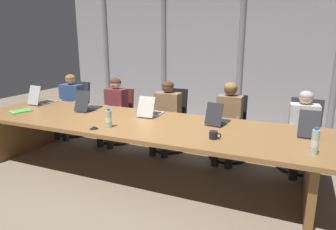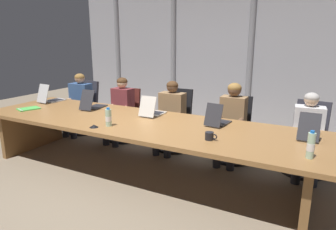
# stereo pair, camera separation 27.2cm
# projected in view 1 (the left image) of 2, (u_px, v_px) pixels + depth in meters

# --- Properties ---
(ground_plane) EXTENTS (12.86, 12.86, 0.00)m
(ground_plane) POSITION_uv_depth(u_px,v_px,m) (139.00, 173.00, 4.11)
(ground_plane) COLOR #7F705B
(conference_table) EXTENTS (4.69, 1.32, 0.73)m
(conference_table) POSITION_uv_depth(u_px,v_px,m) (138.00, 131.00, 3.96)
(conference_table) COLOR olive
(conference_table) RESTS_ON ground_plane
(curtain_backdrop) EXTENTS (6.43, 0.17, 2.74)m
(curtain_backdrop) POSITION_uv_depth(u_px,v_px,m) (203.00, 59.00, 6.30)
(curtain_backdrop) COLOR #9999A0
(curtain_backdrop) RESTS_ON ground_plane
(laptop_left_end) EXTENTS (0.28, 0.45, 0.32)m
(laptop_left_end) POSITION_uv_depth(u_px,v_px,m) (42.00, 100.00, 5.00)
(laptop_left_end) COLOR #BCBCC1
(laptop_left_end) RESTS_ON conference_table
(laptop_left_mid) EXTENTS (0.26, 0.48, 0.31)m
(laptop_left_mid) POSITION_uv_depth(u_px,v_px,m) (88.00, 106.00, 4.57)
(laptop_left_mid) COLOR #2D2D33
(laptop_left_mid) RESTS_ON conference_table
(laptop_center) EXTENTS (0.24, 0.41, 0.29)m
(laptop_center) POSITION_uv_depth(u_px,v_px,m) (151.00, 112.00, 4.23)
(laptop_center) COLOR beige
(laptop_center) RESTS_ON conference_table
(laptop_right_mid) EXTENTS (0.26, 0.41, 0.29)m
(laptop_right_mid) POSITION_uv_depth(u_px,v_px,m) (218.00, 119.00, 3.82)
(laptop_right_mid) COLOR #2D2D33
(laptop_right_mid) RESTS_ON conference_table
(laptop_right_end) EXTENTS (0.22, 0.46, 0.30)m
(laptop_right_end) POSITION_uv_depth(u_px,v_px,m) (308.00, 129.00, 3.42)
(laptop_right_end) COLOR #2D2D33
(laptop_right_end) RESTS_ON conference_table
(office_chair_left_end) EXTENTS (0.60, 0.61, 0.99)m
(office_chair_left_end) POSITION_uv_depth(u_px,v_px,m) (76.00, 115.00, 5.77)
(office_chair_left_end) COLOR #2D2D38
(office_chair_left_end) RESTS_ON ground_plane
(office_chair_left_mid) EXTENTS (0.60, 0.60, 0.91)m
(office_chair_left_mid) POSITION_uv_depth(u_px,v_px,m) (119.00, 121.00, 5.40)
(office_chair_left_mid) COLOR #511E19
(office_chair_left_mid) RESTS_ON ground_plane
(office_chair_center) EXTENTS (0.60, 0.60, 0.98)m
(office_chair_center) POSITION_uv_depth(u_px,v_px,m) (171.00, 126.00, 5.00)
(office_chair_center) COLOR black
(office_chair_center) RESTS_ON ground_plane
(office_chair_right_mid) EXTENTS (0.60, 0.60, 0.95)m
(office_chair_right_mid) POSITION_uv_depth(u_px,v_px,m) (229.00, 134.00, 4.62)
(office_chair_right_mid) COLOR black
(office_chair_right_mid) RESTS_ON ground_plane
(office_chair_right_end) EXTENTS (0.60, 0.61, 0.97)m
(office_chair_right_end) POSITION_uv_depth(u_px,v_px,m) (301.00, 143.00, 4.23)
(office_chair_right_end) COLOR #2D2D38
(office_chair_right_end) RESTS_ON ground_plane
(person_left_end) EXTENTS (0.43, 0.56, 1.15)m
(person_left_end) POSITION_uv_depth(u_px,v_px,m) (69.00, 102.00, 5.55)
(person_left_end) COLOR #335184
(person_left_end) RESTS_ON ground_plane
(person_left_mid) EXTENTS (0.38, 0.55, 1.13)m
(person_left_mid) POSITION_uv_depth(u_px,v_px,m) (113.00, 107.00, 5.17)
(person_left_mid) COLOR brown
(person_left_mid) RESTS_ON ground_plane
(person_center) EXTENTS (0.42, 0.55, 1.14)m
(person_center) POSITION_uv_depth(u_px,v_px,m) (166.00, 112.00, 4.80)
(person_center) COLOR olive
(person_center) RESTS_ON ground_plane
(person_right_mid) EXTENTS (0.37, 0.55, 1.17)m
(person_right_mid) POSITION_uv_depth(u_px,v_px,m) (228.00, 117.00, 4.40)
(person_right_mid) COLOR olive
(person_right_mid) RESTS_ON ground_plane
(person_right_end) EXTENTS (0.42, 0.57, 1.12)m
(person_right_end) POSITION_uv_depth(u_px,v_px,m) (304.00, 128.00, 4.01)
(person_right_end) COLOR silver
(person_right_end) RESTS_ON ground_plane
(water_bottle_primary) EXTENTS (0.08, 0.08, 0.23)m
(water_bottle_primary) POSITION_uv_depth(u_px,v_px,m) (109.00, 119.00, 3.66)
(water_bottle_primary) COLOR #ADD1B2
(water_bottle_primary) RESTS_ON conference_table
(water_bottle_secondary) EXTENTS (0.07, 0.07, 0.26)m
(water_bottle_secondary) POSITION_uv_depth(u_px,v_px,m) (315.00, 142.00, 2.79)
(water_bottle_secondary) COLOR #ADD1B2
(water_bottle_secondary) RESTS_ON conference_table
(coffee_mug_near) EXTENTS (0.14, 0.09, 0.09)m
(coffee_mug_near) POSITION_uv_depth(u_px,v_px,m) (214.00, 135.00, 3.25)
(coffee_mug_near) COLOR black
(coffee_mug_near) RESTS_ON conference_table
(conference_mic_left_side) EXTENTS (0.11, 0.11, 0.03)m
(conference_mic_left_side) POSITION_uv_depth(u_px,v_px,m) (94.00, 128.00, 3.61)
(conference_mic_left_side) COLOR black
(conference_mic_left_side) RESTS_ON conference_table
(spiral_notepad) EXTENTS (0.31, 0.36, 0.03)m
(spiral_notepad) POSITION_uv_depth(u_px,v_px,m) (20.00, 111.00, 4.46)
(spiral_notepad) COLOR #4CB74C
(spiral_notepad) RESTS_ON conference_table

